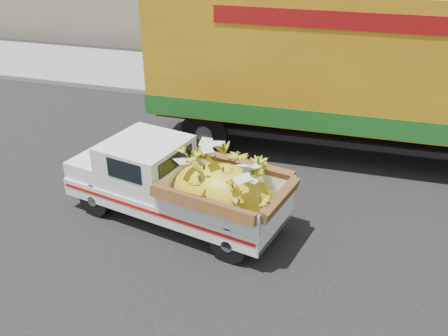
% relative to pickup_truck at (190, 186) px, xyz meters
% --- Properties ---
extents(ground, '(100.00, 100.00, 0.00)m').
position_rel_pickup_truck_xyz_m(ground, '(1.38, -0.59, -0.78)').
color(ground, black).
rests_on(ground, ground).
extents(curb, '(60.00, 0.25, 0.15)m').
position_rel_pickup_truck_xyz_m(curb, '(1.38, 6.47, -0.71)').
color(curb, gray).
rests_on(curb, ground).
extents(sidewalk, '(60.00, 4.00, 0.14)m').
position_rel_pickup_truck_xyz_m(sidewalk, '(1.38, 8.57, -0.71)').
color(sidewalk, gray).
rests_on(sidewalk, ground).
extents(pickup_truck, '(4.39, 2.35, 1.46)m').
position_rel_pickup_truck_xyz_m(pickup_truck, '(0.00, 0.00, 0.00)').
color(pickup_truck, black).
rests_on(pickup_truck, ground).
extents(semi_trailer, '(12.02, 2.73, 3.80)m').
position_rel_pickup_truck_xyz_m(semi_trailer, '(3.81, 4.02, 1.34)').
color(semi_trailer, black).
rests_on(semi_trailer, ground).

